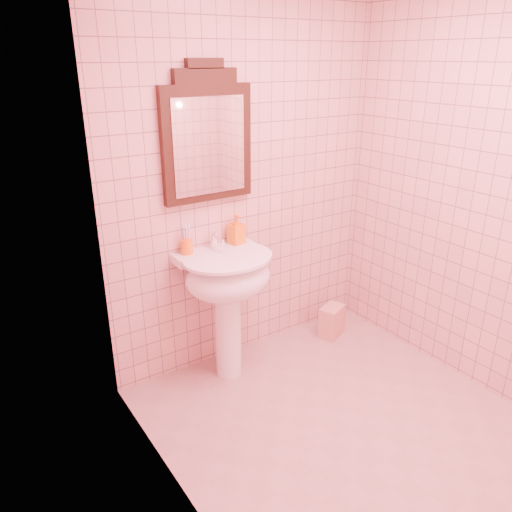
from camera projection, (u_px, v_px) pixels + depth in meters
floor at (351, 430)px, 2.89m from camera, size 2.20×2.20×0.00m
back_wall at (246, 181)px, 3.27m from camera, size 2.00×0.02×2.50m
pedestal_sink at (228, 285)px, 3.16m from camera, size 0.58×0.58×0.86m
faucet at (216, 241)px, 3.17m from camera, size 0.04×0.16×0.11m
mirror at (207, 138)px, 2.98m from camera, size 0.59×0.06×0.83m
toothbrush_cup at (187, 247)px, 3.10m from camera, size 0.07×0.07×0.17m
soap_dispenser at (236, 229)px, 3.25m from camera, size 0.10×0.10×0.20m
towel at (332, 321)px, 3.83m from camera, size 0.23×0.20×0.24m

